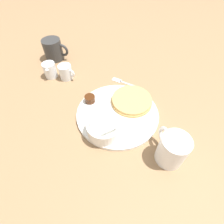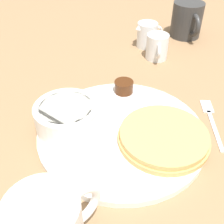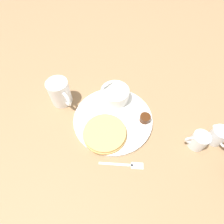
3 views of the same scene
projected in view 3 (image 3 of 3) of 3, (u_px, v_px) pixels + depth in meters
name	position (u px, v px, depth m)	size (l,w,h in m)	color
ground_plane	(113.00, 120.00, 0.63)	(4.00, 4.00, 0.00)	#93704C
plate	(113.00, 119.00, 0.63)	(0.28, 0.28, 0.01)	white
pancake_stack	(105.00, 133.00, 0.58)	(0.15, 0.15, 0.02)	tan
bowl	(115.00, 94.00, 0.65)	(0.10, 0.10, 0.05)	white
syrup_cup	(145.00, 118.00, 0.61)	(0.04, 0.04, 0.02)	#47230F
butter_ramekin	(120.00, 93.00, 0.67)	(0.04, 0.04, 0.04)	white
coffee_mug	(60.00, 93.00, 0.64)	(0.11, 0.08, 0.10)	white
creamer_pitcher_near	(199.00, 141.00, 0.55)	(0.05, 0.07, 0.06)	white
creamer_pitcher_far	(218.00, 136.00, 0.56)	(0.08, 0.05, 0.06)	white
fork	(127.00, 165.00, 0.53)	(0.08, 0.12, 0.00)	silver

